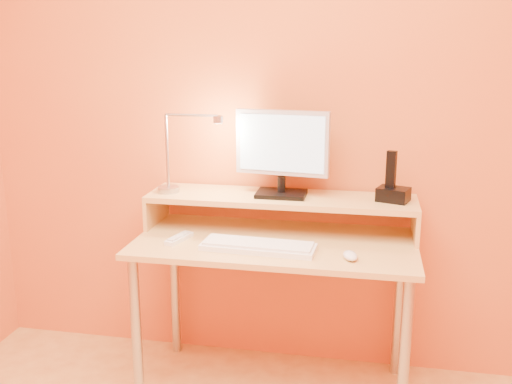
% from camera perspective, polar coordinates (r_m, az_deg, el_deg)
% --- Properties ---
extents(wall_back, '(3.00, 0.04, 2.50)m').
position_cam_1_polar(wall_back, '(2.72, 3.06, 8.10)').
color(wall_back, '#C75526').
rests_on(wall_back, floor).
extents(desk_leg_fl, '(0.04, 0.04, 0.69)m').
position_cam_1_polar(desk_leg_fl, '(2.59, -11.58, -13.47)').
color(desk_leg_fl, '#ACACB1').
rests_on(desk_leg_fl, floor).
extents(desk_leg_fr, '(0.04, 0.04, 0.69)m').
position_cam_1_polar(desk_leg_fr, '(2.42, 14.24, -15.67)').
color(desk_leg_fr, '#ACACB1').
rests_on(desk_leg_fr, floor).
extents(desk_leg_bl, '(0.04, 0.04, 0.69)m').
position_cam_1_polar(desk_leg_bl, '(3.01, -7.92, -9.23)').
color(desk_leg_bl, '#ACACB1').
rests_on(desk_leg_bl, floor).
extents(desk_leg_br, '(0.04, 0.04, 0.69)m').
position_cam_1_polar(desk_leg_br, '(2.87, 13.75, -10.74)').
color(desk_leg_br, '#ACACB1').
rests_on(desk_leg_br, floor).
extents(desk_lower, '(1.20, 0.60, 0.02)m').
position_cam_1_polar(desk_lower, '(2.53, 1.88, -5.00)').
color(desk_lower, tan).
rests_on(desk_lower, floor).
extents(shelf_riser_left, '(0.02, 0.30, 0.14)m').
position_cam_1_polar(shelf_riser_left, '(2.79, -9.69, -1.61)').
color(shelf_riser_left, tan).
rests_on(shelf_riser_left, desk_lower).
extents(shelf_riser_right, '(0.02, 0.30, 0.14)m').
position_cam_1_polar(shelf_riser_right, '(2.62, 15.29, -2.93)').
color(shelf_riser_right, tan).
rests_on(shelf_riser_right, desk_lower).
extents(desk_shelf, '(1.20, 0.30, 0.02)m').
position_cam_1_polar(desk_shelf, '(2.62, 2.43, -0.63)').
color(desk_shelf, tan).
rests_on(desk_shelf, desk_lower).
extents(monitor_foot, '(0.22, 0.16, 0.02)m').
position_cam_1_polar(monitor_foot, '(2.61, 2.49, -0.18)').
color(monitor_foot, black).
rests_on(monitor_foot, desk_shelf).
extents(monitor_neck, '(0.04, 0.04, 0.07)m').
position_cam_1_polar(monitor_neck, '(2.60, 2.50, 0.76)').
color(monitor_neck, black).
rests_on(monitor_neck, monitor_foot).
extents(monitor_panel, '(0.42, 0.09, 0.29)m').
position_cam_1_polar(monitor_panel, '(2.58, 2.57, 4.82)').
color(monitor_panel, '#B0B1BA').
rests_on(monitor_panel, monitor_neck).
extents(monitor_back, '(0.38, 0.06, 0.24)m').
position_cam_1_polar(monitor_back, '(2.60, 2.65, 4.90)').
color(monitor_back, black).
rests_on(monitor_back, monitor_panel).
extents(monitor_screen, '(0.38, 0.05, 0.25)m').
position_cam_1_polar(monitor_screen, '(2.56, 2.51, 4.75)').
color(monitor_screen, '#ACD4F0').
rests_on(monitor_screen, monitor_panel).
extents(lamp_base, '(0.10, 0.10, 0.02)m').
position_cam_1_polar(lamp_base, '(2.71, -8.52, 0.26)').
color(lamp_base, '#ACACB1').
rests_on(lamp_base, desk_shelf).
extents(lamp_post, '(0.01, 0.01, 0.33)m').
position_cam_1_polar(lamp_post, '(2.67, -8.66, 3.96)').
color(lamp_post, '#ACACB1').
rests_on(lamp_post, lamp_base).
extents(lamp_arm, '(0.24, 0.01, 0.01)m').
position_cam_1_polar(lamp_arm, '(2.61, -6.29, 7.46)').
color(lamp_arm, '#ACACB1').
rests_on(lamp_arm, lamp_post).
extents(lamp_head, '(0.04, 0.04, 0.03)m').
position_cam_1_polar(lamp_head, '(2.58, -3.72, 7.10)').
color(lamp_head, '#ACACB1').
rests_on(lamp_head, lamp_arm).
extents(lamp_bulb, '(0.03, 0.03, 0.00)m').
position_cam_1_polar(lamp_bulb, '(2.58, -3.71, 6.75)').
color(lamp_bulb, '#FFEAC6').
rests_on(lamp_bulb, lamp_head).
extents(phone_dock, '(0.16, 0.14, 0.06)m').
position_cam_1_polar(phone_dock, '(2.59, 13.25, -0.23)').
color(phone_dock, black).
rests_on(phone_dock, desk_shelf).
extents(phone_handset, '(0.05, 0.04, 0.16)m').
position_cam_1_polar(phone_handset, '(2.56, 13.05, 2.17)').
color(phone_handset, black).
rests_on(phone_handset, phone_dock).
extents(phone_led, '(0.01, 0.00, 0.04)m').
position_cam_1_polar(phone_led, '(2.54, 14.30, -0.56)').
color(phone_led, '#1661FF').
rests_on(phone_led, phone_dock).
extents(keyboard, '(0.48, 0.18, 0.02)m').
position_cam_1_polar(keyboard, '(2.40, 0.22, -5.40)').
color(keyboard, white).
rests_on(keyboard, desk_lower).
extents(mouse, '(0.08, 0.10, 0.03)m').
position_cam_1_polar(mouse, '(2.33, 9.18, -6.14)').
color(mouse, silver).
rests_on(mouse, desk_lower).
extents(remote_control, '(0.09, 0.17, 0.02)m').
position_cam_1_polar(remote_control, '(2.53, -7.51, -4.53)').
color(remote_control, white).
rests_on(remote_control, desk_lower).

